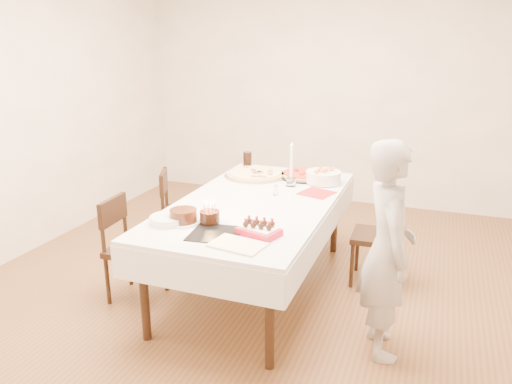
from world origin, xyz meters
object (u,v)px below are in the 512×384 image
(pizza_pepperoni, at_px, (305,175))
(layer_cake, at_px, (183,216))
(chair_left_savory, at_px, (184,212))
(pasta_bowl, at_px, (323,177))
(strawberry_box, at_px, (259,230))
(chair_right_savory, at_px, (376,236))
(person, at_px, (387,250))
(birthday_cake, at_px, (210,212))
(dining_table, at_px, (256,245))
(taper_candle, at_px, (291,164))
(pizza_white, at_px, (256,174))
(chair_left_dessert, at_px, (135,249))
(cola_glass, at_px, (247,160))

(pizza_pepperoni, distance_m, layer_cake, 1.50)
(chair_left_savory, height_order, pasta_bowl, pasta_bowl)
(pizza_pepperoni, xyz_separation_m, strawberry_box, (0.08, -1.45, 0.01))
(chair_right_savory, distance_m, person, 1.01)
(chair_right_savory, relative_size, birthday_cake, 5.71)
(pasta_bowl, bearing_deg, strawberry_box, -94.91)
(pizza_pepperoni, height_order, pasta_bowl, pasta_bowl)
(layer_cake, bearing_deg, dining_table, 64.39)
(taper_candle, relative_size, strawberry_box, 1.46)
(pizza_white, xyz_separation_m, layer_cake, (-0.05, -1.28, 0.03))
(pizza_white, bearing_deg, chair_right_savory, -10.43)
(person, distance_m, layer_cake, 1.36)
(dining_table, height_order, chair_left_dessert, chair_left_dessert)
(chair_right_savory, distance_m, pizza_pepperoni, 0.87)
(dining_table, bearing_deg, taper_candle, 74.03)
(birthday_cake, bearing_deg, pizza_pepperoni, 77.59)
(strawberry_box, bearing_deg, pizza_pepperoni, 93.24)
(chair_right_savory, height_order, birthday_cake, birthday_cake)
(person, height_order, strawberry_box, person)
(pasta_bowl, bearing_deg, person, -59.63)
(chair_right_savory, relative_size, strawberry_box, 3.08)
(chair_left_savory, bearing_deg, strawberry_box, 112.67)
(taper_candle, bearing_deg, chair_left_dessert, -135.30)
(taper_candle, height_order, strawberry_box, taper_candle)
(taper_candle, xyz_separation_m, birthday_cake, (-0.26, -1.05, -0.11))
(cola_glass, bearing_deg, birthday_cake, -78.13)
(pasta_bowl, height_order, birthday_cake, birthday_cake)
(pizza_white, xyz_separation_m, pasta_bowl, (0.63, 0.01, 0.03))
(pizza_white, distance_m, strawberry_box, 1.40)
(person, xyz_separation_m, pizza_white, (-1.31, 1.15, 0.07))
(chair_left_dessert, distance_m, pizza_white, 1.31)
(person, bearing_deg, taper_candle, 23.56)
(chair_left_savory, relative_size, birthday_cake, 5.71)
(pizza_pepperoni, relative_size, strawberry_box, 1.84)
(chair_right_savory, relative_size, pizza_pepperoni, 1.68)
(chair_right_savory, height_order, chair_left_savory, same)
(dining_table, xyz_separation_m, person, (1.05, -0.49, 0.33))
(pizza_pepperoni, bearing_deg, strawberry_box, -86.76)
(birthday_cake, bearing_deg, layer_cake, -163.66)
(pizza_white, bearing_deg, taper_candle, -24.53)
(chair_left_savory, bearing_deg, pasta_bowl, 166.78)
(chair_right_savory, xyz_separation_m, layer_cake, (-1.18, -1.07, 0.39))
(chair_right_savory, relative_size, cola_glass, 5.29)
(dining_table, relative_size, pizza_white, 3.72)
(birthday_cake, xyz_separation_m, strawberry_box, (0.38, -0.08, -0.05))
(taper_candle, height_order, birthday_cake, taper_candle)
(chair_right_savory, distance_m, chair_left_savory, 1.76)
(dining_table, distance_m, cola_glass, 1.14)
(person, xyz_separation_m, taper_candle, (-0.92, 0.98, 0.24))
(pizza_pepperoni, relative_size, birthday_cake, 3.40)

